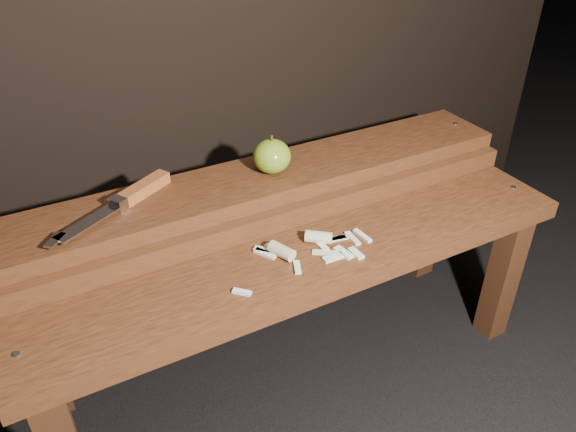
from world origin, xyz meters
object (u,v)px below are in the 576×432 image
bench_front_tier (316,283)px  knife (131,196)px  bench_rear_tier (266,207)px  apple (272,156)px

bench_front_tier → knife: (-0.29, 0.25, 0.16)m
bench_rear_tier → apple: (0.02, 0.00, 0.12)m
bench_front_tier → knife: knife is taller
knife → bench_front_tier: bearing=-41.0°
bench_rear_tier → apple: size_ratio=13.61×
bench_rear_tier → apple: 0.13m
apple → bench_rear_tier: bearing=-167.3°
knife → bench_rear_tier: bearing=-5.3°
apple → knife: (-0.31, 0.02, -0.03)m
bench_front_tier → apple: bearing=85.2°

